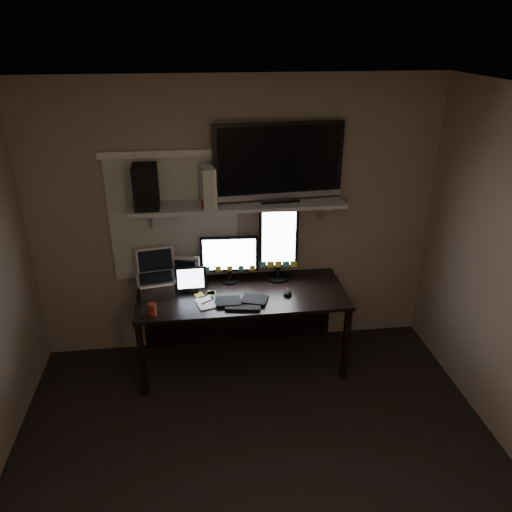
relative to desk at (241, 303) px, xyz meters
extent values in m
plane|color=black|center=(0.00, -1.55, -0.55)|extent=(3.60, 3.60, 0.00)
plane|color=silver|center=(0.00, -1.55, 1.95)|extent=(3.60, 3.60, 0.00)
plane|color=#796557|center=(0.00, 0.25, 0.70)|extent=(3.60, 0.00, 3.60)
cube|color=silver|center=(-0.55, 0.24, 0.75)|extent=(1.10, 0.02, 1.10)
cube|color=black|center=(0.00, -0.12, 0.16)|extent=(1.80, 0.75, 0.03)
cube|color=black|center=(0.00, 0.23, -0.20)|extent=(1.80, 0.02, 0.70)
cube|color=black|center=(-0.86, -0.46, -0.20)|extent=(0.05, 0.05, 0.70)
cube|color=black|center=(0.86, -0.46, -0.20)|extent=(0.05, 0.05, 0.70)
cube|color=black|center=(-0.86, 0.21, -0.20)|extent=(0.05, 0.05, 0.70)
cube|color=black|center=(0.86, 0.21, -0.20)|extent=(0.05, 0.05, 0.70)
cube|color=#ADADA8|center=(0.00, 0.08, 0.91)|extent=(1.80, 0.35, 0.03)
cube|color=black|center=(-0.08, 0.10, 0.40)|extent=(0.51, 0.08, 0.45)
cube|color=black|center=(0.35, 0.10, 0.52)|extent=(0.35, 0.09, 0.69)
cube|color=black|center=(-0.02, -0.29, 0.19)|extent=(0.46, 0.25, 0.03)
ellipsoid|color=black|center=(0.39, -0.20, 0.20)|extent=(0.09, 0.12, 0.04)
cube|color=silver|center=(-0.32, -0.28, 0.18)|extent=(0.19, 0.22, 0.01)
cube|color=black|center=(-0.43, -0.04, 0.29)|extent=(0.27, 0.12, 0.23)
cube|color=black|center=(-0.47, 0.12, 0.30)|extent=(0.22, 0.14, 0.25)
cube|color=#A7A7AC|center=(-0.73, -0.04, 0.36)|extent=(0.36, 0.31, 0.37)
cylinder|color=maroon|center=(-0.75, -0.39, 0.23)|extent=(0.07, 0.07, 0.10)
cube|color=black|center=(0.35, 0.12, 1.25)|extent=(1.10, 0.28, 0.65)
cube|color=beige|center=(-0.25, 0.07, 1.09)|extent=(0.13, 0.29, 0.33)
cube|color=black|center=(-0.75, 0.05, 1.10)|extent=(0.20, 0.24, 0.36)
camera|label=1|loc=(-0.36, -3.90, 2.28)|focal=35.00mm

